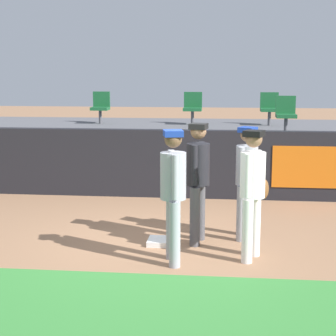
% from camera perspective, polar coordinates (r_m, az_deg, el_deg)
% --- Properties ---
extents(ground_plane, '(60.00, 60.00, 0.00)m').
position_cam_1_polar(ground_plane, '(8.40, -0.95, -8.03)').
color(ground_plane, '#936B4C').
extents(grass_foreground_strip, '(18.00, 2.80, 0.01)m').
position_cam_1_polar(grass_foreground_strip, '(6.02, -4.05, -15.70)').
color(grass_foreground_strip, '#388438').
rests_on(grass_foreground_strip, ground_plane).
extents(first_base, '(0.40, 0.40, 0.08)m').
position_cam_1_polar(first_base, '(8.44, -0.72, -7.64)').
color(first_base, white).
rests_on(first_base, ground_plane).
extents(player_fielder_home, '(0.49, 0.51, 1.82)m').
position_cam_1_polar(player_fielder_home, '(7.64, 8.81, -1.85)').
color(player_fielder_home, white).
rests_on(player_fielder_home, ground_plane).
extents(player_runner_visitor, '(0.42, 0.50, 1.84)m').
position_cam_1_polar(player_runner_visitor, '(7.39, 0.54, -2.01)').
color(player_runner_visitor, '#9EA3AD').
rests_on(player_runner_visitor, ground_plane).
extents(player_coach_visitor, '(0.45, 0.45, 1.76)m').
position_cam_1_polar(player_coach_visitor, '(8.57, 8.15, -0.70)').
color(player_coach_visitor, '#9EA3AD').
rests_on(player_coach_visitor, ground_plane).
extents(player_umpire, '(0.41, 0.51, 1.84)m').
position_cam_1_polar(player_umpire, '(8.27, 3.13, -0.70)').
color(player_umpire, '#4C4C51').
rests_on(player_umpire, ground_plane).
extents(field_wall, '(18.00, 0.26, 1.40)m').
position_cam_1_polar(field_wall, '(11.33, 1.07, 0.45)').
color(field_wall, black).
rests_on(field_wall, ground_plane).
extents(bleacher_platform, '(18.00, 4.80, 1.19)m').
position_cam_1_polar(bleacher_platform, '(13.88, 1.93, 1.83)').
color(bleacher_platform, '#59595E').
rests_on(bleacher_platform, ground_plane).
extents(seat_back_center, '(0.47, 0.44, 0.84)m').
position_cam_1_polar(seat_back_center, '(14.42, 2.58, 6.42)').
color(seat_back_center, '#4C4C51').
rests_on(seat_back_center, bleacher_platform).
extents(seat_back_right, '(0.47, 0.44, 0.84)m').
position_cam_1_polar(seat_back_right, '(14.44, 10.49, 6.26)').
color(seat_back_right, '#4C4C51').
rests_on(seat_back_right, bleacher_platform).
extents(seat_front_right, '(0.44, 0.44, 0.84)m').
position_cam_1_polar(seat_front_right, '(12.67, 12.14, 5.66)').
color(seat_front_right, '#4C4C51').
rests_on(seat_front_right, bleacher_platform).
extents(seat_back_left, '(0.45, 0.44, 0.84)m').
position_cam_1_polar(seat_back_left, '(14.77, -7.01, 6.44)').
color(seat_back_left, '#4C4C51').
rests_on(seat_back_left, bleacher_platform).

